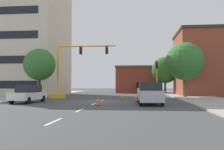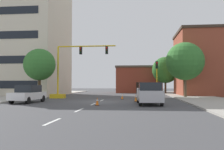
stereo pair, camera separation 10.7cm
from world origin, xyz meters
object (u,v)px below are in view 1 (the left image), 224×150
(tree_left_near, at_px, (40,65))
(pickup_truck_silver, at_px, (149,94))
(traffic_cone_roadside_a, at_px, (98,101))
(traffic_cone_roadside_c, at_px, (136,98))
(traffic_signal_gantry, at_px, (66,81))
(tree_right_mid, at_px, (185,61))
(traffic_light_pole_right, at_px, (157,71))
(traffic_cone_roadside_b, at_px, (122,97))
(tree_right_far, at_px, (165,70))
(sedan_white_near_left, at_px, (28,94))

(tree_left_near, height_order, pickup_truck_silver, tree_left_near)
(traffic_cone_roadside_a, bearing_deg, traffic_cone_roadside_c, 58.37)
(traffic_signal_gantry, relative_size, tree_right_mid, 1.14)
(traffic_light_pole_right, distance_m, traffic_cone_roadside_b, 5.96)
(tree_right_mid, bearing_deg, traffic_cone_roadside_b, -154.44)
(tree_right_far, xyz_separation_m, pickup_truck_silver, (-3.91, -24.78, -3.47))
(tree_right_far, xyz_separation_m, traffic_cone_roadside_a, (-8.38, -26.38, -4.10))
(traffic_signal_gantry, bearing_deg, traffic_cone_roadside_b, -10.75)
(tree_right_mid, relative_size, traffic_cone_roadside_b, 11.14)
(traffic_light_pole_right, height_order, sedan_white_near_left, traffic_light_pole_right)
(tree_left_near, height_order, sedan_white_near_left, tree_left_near)
(tree_left_near, distance_m, traffic_cone_roadside_b, 11.17)
(traffic_signal_gantry, xyz_separation_m, tree_right_mid, (15.59, 2.46, 2.67))
(traffic_light_pole_right, distance_m, traffic_cone_roadside_c, 7.70)
(tree_right_far, bearing_deg, traffic_cone_roadside_a, -107.63)
(traffic_light_pole_right, relative_size, traffic_cone_roadside_a, 6.67)
(traffic_cone_roadside_b, bearing_deg, tree_right_far, 68.28)
(tree_left_near, bearing_deg, traffic_signal_gantry, 25.55)
(traffic_light_pole_right, xyz_separation_m, tree_left_near, (-14.76, -2.58, 0.76))
(traffic_cone_roadside_b, bearing_deg, traffic_light_pole_right, 30.87)
(tree_left_near, xyz_separation_m, traffic_cone_roadside_a, (8.92, -9.16, -3.94))
(tree_right_far, relative_size, traffic_cone_roadside_b, 10.37)
(traffic_light_pole_right, height_order, tree_right_mid, tree_right_mid)
(traffic_signal_gantry, bearing_deg, pickup_truck_silver, -40.78)
(sedan_white_near_left, bearing_deg, tree_right_far, 56.73)
(tree_right_far, relative_size, traffic_cone_roadside_a, 9.60)
(traffic_cone_roadside_a, distance_m, traffic_cone_roadside_c, 6.13)
(traffic_light_pole_right, bearing_deg, traffic_signal_gantry, -174.37)
(traffic_light_pole_right, bearing_deg, tree_left_near, -170.07)
(sedan_white_near_left, height_order, traffic_cone_roadside_c, sedan_white_near_left)
(traffic_signal_gantry, height_order, traffic_cone_roadside_c, traffic_signal_gantry)
(sedan_white_near_left, bearing_deg, tree_left_near, 103.42)
(tree_left_near, distance_m, traffic_cone_roadside_a, 13.38)
(tree_right_far, xyz_separation_m, sedan_white_near_left, (-15.70, -23.93, -3.56))
(tree_right_far, bearing_deg, traffic_cone_roadside_c, -103.73)
(traffic_cone_roadside_b, height_order, traffic_cone_roadside_c, traffic_cone_roadside_c)
(traffic_cone_roadside_c, bearing_deg, tree_left_near, 162.03)
(tree_right_far, xyz_separation_m, traffic_cone_roadside_c, (-5.17, -21.15, -4.06))
(traffic_light_pole_right, relative_size, sedan_white_near_left, 1.04)
(tree_left_near, xyz_separation_m, tree_right_mid, (18.56, 3.89, 0.59))
(tree_left_near, bearing_deg, traffic_cone_roadside_a, -45.76)
(tree_right_far, height_order, tree_right_mid, tree_right_mid)
(tree_left_near, xyz_separation_m, traffic_cone_roadside_c, (12.14, -3.94, -3.90))
(traffic_signal_gantry, distance_m, sedan_white_near_left, 8.35)
(tree_left_near, distance_m, tree_right_far, 24.41)
(tree_right_far, xyz_separation_m, traffic_cone_roadside_b, (-6.86, -17.21, -4.12))
(tree_right_mid, bearing_deg, traffic_signal_gantry, -171.02)
(tree_left_near, xyz_separation_m, sedan_white_near_left, (1.60, -6.71, -3.40))
(tree_left_near, bearing_deg, traffic_light_pole_right, 9.93)
(traffic_light_pole_right, xyz_separation_m, tree_right_far, (2.54, 14.63, 0.92))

